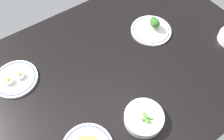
# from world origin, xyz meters

# --- Properties ---
(dining_table) EXTENTS (1.58, 1.02, 0.04)m
(dining_table) POSITION_xyz_m (0.00, 0.00, 0.02)
(dining_table) COLOR black
(dining_table) RESTS_ON ground
(plate_broccoli) EXTENTS (0.22, 0.22, 0.08)m
(plate_broccoli) POSITION_xyz_m (0.33, 0.10, 0.06)
(plate_broccoli) COLOR white
(plate_broccoli) RESTS_ON dining_table
(bowl_peas) EXTENTS (0.17, 0.17, 0.06)m
(bowl_peas) POSITION_xyz_m (-0.03, -0.27, 0.06)
(bowl_peas) COLOR white
(bowl_peas) RESTS_ON dining_table
(plate_eggs) EXTENTS (0.21, 0.21, 0.04)m
(plate_eggs) POSITION_xyz_m (-0.40, 0.22, 0.05)
(plate_eggs) COLOR white
(plate_eggs) RESTS_ON dining_table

